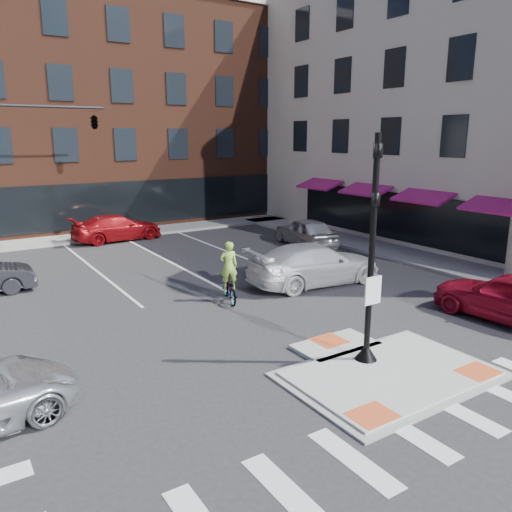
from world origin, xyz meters
TOP-DOWN VIEW (x-y plane):
  - ground at (0.00, 0.00)m, footprint 120.00×120.00m
  - refuge_island at (0.00, -0.26)m, footprint 5.40×4.65m
  - sidewalk_e at (10.80, 10.00)m, footprint 3.00×24.00m
  - sidewalk_n at (3.00, 22.00)m, footprint 26.00×3.00m
  - building_n at (3.00, 31.99)m, footprint 24.40×18.40m
  - building_e at (21.54, 11.50)m, footprint 21.90×23.90m
  - building_far_right at (9.00, 54.00)m, footprint 12.00×12.00m
  - signal_pole at (0.00, 0.40)m, footprint 0.60×0.60m
  - mast_arm_signal at (-3.47, 18.00)m, footprint 6.10×2.24m
  - red_sedan at (6.28, 0.09)m, footprint 2.41×5.11m
  - white_pickup at (3.61, 7.00)m, footprint 6.01×2.86m
  - bg_car_silver at (7.88, 13.02)m, footprint 2.65×4.99m
  - bg_car_red at (-0.50, 20.25)m, footprint 5.36×2.47m
  - cyclist at (-0.50, 7.00)m, footprint 1.11×1.92m

SIDE VIEW (x-z plane):
  - ground at x=0.00m, z-range 0.00..0.00m
  - refuge_island at x=0.00m, z-range -0.01..0.11m
  - sidewalk_e at x=10.80m, z-range 0.00..0.15m
  - sidewalk_n at x=3.00m, z-range 0.00..0.15m
  - bg_car_red at x=-0.50m, z-range 0.00..1.52m
  - cyclist at x=-0.50m, z-range -0.37..1.91m
  - bg_car_silver at x=7.88m, z-range 0.00..1.62m
  - red_sedan at x=6.28m, z-range 0.00..1.69m
  - white_pickup at x=3.61m, z-range 0.00..1.69m
  - signal_pole at x=0.00m, z-range -0.63..5.35m
  - building_far_right at x=9.00m, z-range 0.00..12.00m
  - mast_arm_signal at x=-3.47m, z-range 2.21..10.21m
  - building_n at x=3.00m, z-range 0.05..15.55m
  - building_e at x=21.54m, z-range -0.81..16.89m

